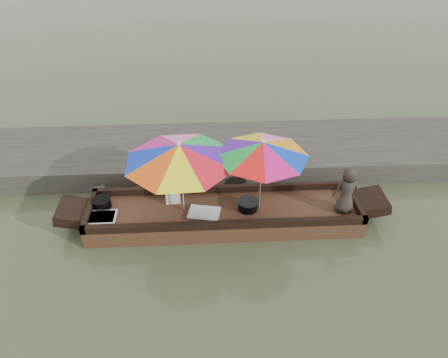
{
  "coord_description": "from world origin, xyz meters",
  "views": [
    {
      "loc": [
        -0.32,
        -5.97,
        5.44
      ],
      "look_at": [
        0.0,
        0.1,
        1.0
      ],
      "focal_mm": 32.0,
      "sensor_mm": 36.0,
      "label": 1
    }
  ],
  "objects_px": {
    "boat_hull": "(224,215)",
    "vendor": "(347,190)",
    "supply_bag": "(173,196)",
    "umbrella_stern": "(261,176)",
    "tray_scallop": "(204,214)",
    "cooking_pot": "(102,203)",
    "tray_crayfish": "(101,218)",
    "charcoal_grill": "(248,205)",
    "umbrella_bow": "(182,178)"
  },
  "relations": [
    {
      "from": "boat_hull",
      "to": "umbrella_stern",
      "type": "distance_m",
      "value": 1.17
    },
    {
      "from": "boat_hull",
      "to": "cooking_pot",
      "type": "distance_m",
      "value": 2.42
    },
    {
      "from": "tray_crayfish",
      "to": "vendor",
      "type": "distance_m",
      "value": 4.68
    },
    {
      "from": "cooking_pot",
      "to": "charcoal_grill",
      "type": "xyz_separation_m",
      "value": [
        2.86,
        -0.2,
        -0.01
      ]
    },
    {
      "from": "boat_hull",
      "to": "vendor",
      "type": "height_order",
      "value": "vendor"
    },
    {
      "from": "supply_bag",
      "to": "vendor",
      "type": "distance_m",
      "value": 3.37
    },
    {
      "from": "vendor",
      "to": "umbrella_stern",
      "type": "bearing_deg",
      "value": -8.77
    },
    {
      "from": "boat_hull",
      "to": "tray_scallop",
      "type": "distance_m",
      "value": 0.47
    },
    {
      "from": "tray_crayfish",
      "to": "umbrella_bow",
      "type": "xyz_separation_m",
      "value": [
        1.56,
        0.21,
        0.73
      ]
    },
    {
      "from": "tray_scallop",
      "to": "supply_bag",
      "type": "xyz_separation_m",
      "value": [
        -0.62,
        0.46,
        0.1
      ]
    },
    {
      "from": "vendor",
      "to": "umbrella_bow",
      "type": "relative_size",
      "value": 0.49
    },
    {
      "from": "boat_hull",
      "to": "supply_bag",
      "type": "xyz_separation_m",
      "value": [
        -1.02,
        0.3,
        0.3
      ]
    },
    {
      "from": "tray_crayfish",
      "to": "supply_bag",
      "type": "height_order",
      "value": "supply_bag"
    },
    {
      "from": "boat_hull",
      "to": "tray_crayfish",
      "type": "distance_m",
      "value": 2.37
    },
    {
      "from": "charcoal_grill",
      "to": "umbrella_stern",
      "type": "height_order",
      "value": "umbrella_stern"
    },
    {
      "from": "charcoal_grill",
      "to": "umbrella_bow",
      "type": "xyz_separation_m",
      "value": [
        -1.25,
        0.03,
        0.68
      ]
    },
    {
      "from": "tray_scallop",
      "to": "charcoal_grill",
      "type": "bearing_deg",
      "value": 8.91
    },
    {
      "from": "tray_crayfish",
      "to": "supply_bag",
      "type": "relative_size",
      "value": 2.13
    },
    {
      "from": "supply_bag",
      "to": "umbrella_stern",
      "type": "relative_size",
      "value": 0.17
    },
    {
      "from": "supply_bag",
      "to": "charcoal_grill",
      "type": "bearing_deg",
      "value": -12.38
    },
    {
      "from": "cooking_pot",
      "to": "umbrella_stern",
      "type": "xyz_separation_m",
      "value": [
        3.09,
        -0.18,
        0.68
      ]
    },
    {
      "from": "umbrella_stern",
      "to": "charcoal_grill",
      "type": "bearing_deg",
      "value": -173.53
    },
    {
      "from": "cooking_pot",
      "to": "tray_crayfish",
      "type": "relative_size",
      "value": 0.61
    },
    {
      "from": "supply_bag",
      "to": "boat_hull",
      "type": "bearing_deg",
      "value": -16.39
    },
    {
      "from": "vendor",
      "to": "supply_bag",
      "type": "bearing_deg",
      "value": -10.79
    },
    {
      "from": "charcoal_grill",
      "to": "supply_bag",
      "type": "bearing_deg",
      "value": 167.62
    },
    {
      "from": "boat_hull",
      "to": "vendor",
      "type": "xyz_separation_m",
      "value": [
        2.3,
        -0.17,
        0.67
      ]
    },
    {
      "from": "cooking_pot",
      "to": "charcoal_grill",
      "type": "bearing_deg",
      "value": -4.07
    },
    {
      "from": "charcoal_grill",
      "to": "vendor",
      "type": "bearing_deg",
      "value": -4.53
    },
    {
      "from": "tray_crayfish",
      "to": "tray_scallop",
      "type": "bearing_deg",
      "value": 1.51
    },
    {
      "from": "cooking_pot",
      "to": "supply_bag",
      "type": "bearing_deg",
      "value": 4.98
    },
    {
      "from": "cooking_pot",
      "to": "vendor",
      "type": "distance_m",
      "value": 4.73
    },
    {
      "from": "supply_bag",
      "to": "vendor",
      "type": "relative_size",
      "value": 0.28
    },
    {
      "from": "cooking_pot",
      "to": "charcoal_grill",
      "type": "height_order",
      "value": "cooking_pot"
    },
    {
      "from": "cooking_pot",
      "to": "tray_scallop",
      "type": "height_order",
      "value": "cooking_pot"
    },
    {
      "from": "cooking_pot",
      "to": "umbrella_stern",
      "type": "height_order",
      "value": "umbrella_stern"
    },
    {
      "from": "boat_hull",
      "to": "tray_scallop",
      "type": "xyz_separation_m",
      "value": [
        -0.4,
        -0.16,
        0.21
      ]
    },
    {
      "from": "boat_hull",
      "to": "tray_crayfish",
      "type": "height_order",
      "value": "tray_crayfish"
    },
    {
      "from": "tray_scallop",
      "to": "umbrella_bow",
      "type": "relative_size",
      "value": 0.29
    },
    {
      "from": "umbrella_stern",
      "to": "tray_scallop",
      "type": "bearing_deg",
      "value": -171.59
    },
    {
      "from": "cooking_pot",
      "to": "umbrella_bow",
      "type": "height_order",
      "value": "umbrella_bow"
    },
    {
      "from": "supply_bag",
      "to": "umbrella_bow",
      "type": "distance_m",
      "value": 0.75
    },
    {
      "from": "tray_crayfish",
      "to": "umbrella_stern",
      "type": "relative_size",
      "value": 0.35
    },
    {
      "from": "cooking_pot",
      "to": "tray_crayfish",
      "type": "distance_m",
      "value": 0.4
    },
    {
      "from": "tray_crayfish",
      "to": "charcoal_grill",
      "type": "xyz_separation_m",
      "value": [
        2.81,
        0.19,
        0.05
      ]
    },
    {
      "from": "tray_scallop",
      "to": "vendor",
      "type": "distance_m",
      "value": 2.74
    },
    {
      "from": "charcoal_grill",
      "to": "umbrella_bow",
      "type": "height_order",
      "value": "umbrella_bow"
    },
    {
      "from": "charcoal_grill",
      "to": "umbrella_bow",
      "type": "distance_m",
      "value": 1.43
    },
    {
      "from": "tray_scallop",
      "to": "charcoal_grill",
      "type": "xyz_separation_m",
      "value": [
        0.86,
        0.13,
        0.06
      ]
    },
    {
      "from": "boat_hull",
      "to": "tray_scallop",
      "type": "bearing_deg",
      "value": -158.03
    }
  ]
}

